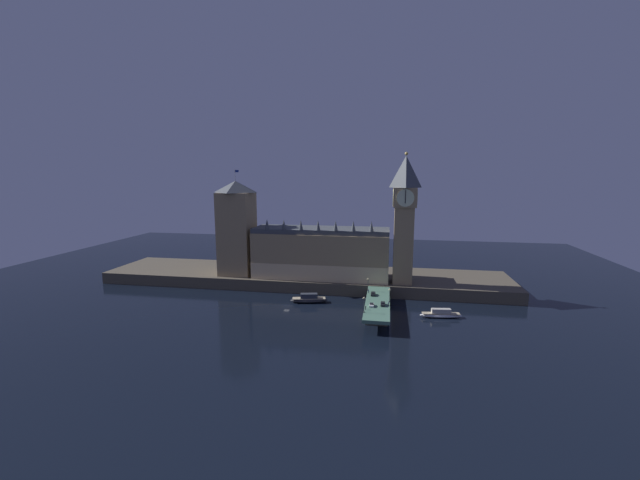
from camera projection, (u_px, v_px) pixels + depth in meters
ground_plane at (287, 305)px, 181.48m from camera, size 400.00×400.00×0.00m
embankment at (304, 277)px, 218.86m from camera, size 220.00×42.00×6.12m
parliament_hall at (321, 253)px, 206.89m from camera, size 70.56×22.03×31.36m
clock_tower at (404, 215)px, 191.29m from camera, size 11.53×11.64×64.35m
victoria_tower at (237, 228)px, 211.42m from camera, size 17.45×17.45×56.41m
bridge at (378, 305)px, 168.85m from camera, size 10.40×46.00×5.88m
car_northbound_lead at (373, 294)px, 177.13m from camera, size 2.06×4.27×1.54m
car_northbound_trail at (372, 305)px, 162.31m from camera, size 1.95×3.86×1.37m
car_southbound_lead at (383, 304)px, 163.42m from camera, size 1.88×4.45×1.48m
pedestrian_near_rail at (365, 308)px, 158.02m from camera, size 0.38×0.38×1.82m
pedestrian_mid_walk at (388, 304)px, 163.18m from camera, size 0.38×0.38×1.72m
pedestrian_far_rail at (368, 291)px, 180.67m from camera, size 0.38×0.38×1.79m
street_lamp_near at (364, 303)px, 154.43m from camera, size 1.34×0.60×6.42m
street_lamp_mid at (390, 294)px, 167.09m from camera, size 1.34×0.60×6.07m
street_lamp_far at (368, 283)px, 183.05m from camera, size 1.34×0.60×6.26m
boat_upstream at (309, 299)px, 185.37m from camera, size 18.26×8.11×4.35m
boat_downstream at (441, 314)px, 165.85m from camera, size 18.04×5.70×3.87m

